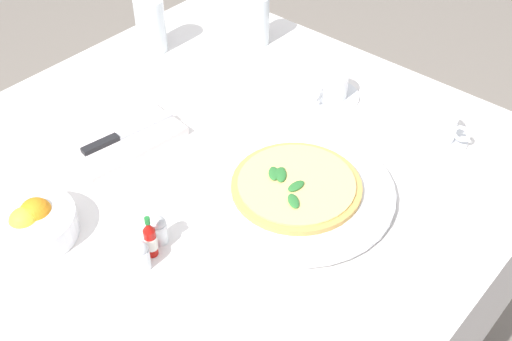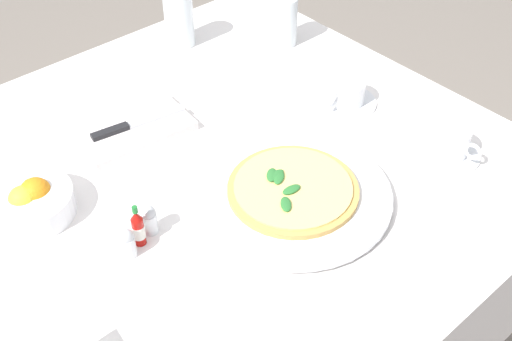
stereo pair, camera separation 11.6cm
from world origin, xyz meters
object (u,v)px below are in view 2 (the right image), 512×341
at_px(dinner_knife, 134,124).
at_px(hot_sauce_bottle, 138,228).
at_px(pepper_shaker, 128,244).
at_px(pizza_plate, 293,194).
at_px(salt_shaker, 150,221).
at_px(pizza, 293,189).
at_px(coffee_cup_near_left, 346,94).
at_px(citrus_bowl, 30,202).
at_px(coffee_cup_back_corner, 449,144).
at_px(water_glass_far_left, 283,24).
at_px(water_glass_far_right, 179,22).
at_px(napkin_folded, 134,130).

xyz_separation_m(dinner_knife, hot_sauce_bottle, (-0.16, -0.25, 0.01)).
bearing_deg(pepper_shaker, pizza_plate, -15.81).
bearing_deg(dinner_knife, salt_shaker, -108.51).
relative_size(pizza, salt_shaker, 4.11).
xyz_separation_m(coffee_cup_near_left, citrus_bowl, (-0.64, 0.14, 0.00)).
bearing_deg(coffee_cup_back_corner, salt_shaker, 158.76).
distance_m(pizza_plate, coffee_cup_near_left, 0.32).
relative_size(dinner_knife, citrus_bowl, 1.30).
height_order(pizza, coffee_cup_back_corner, coffee_cup_back_corner).
height_order(coffee_cup_near_left, coffee_cup_back_corner, coffee_cup_back_corner).
relative_size(coffee_cup_near_left, coffee_cup_back_corner, 1.00).
height_order(coffee_cup_near_left, water_glass_far_left, water_glass_far_left).
bearing_deg(coffee_cup_back_corner, water_glass_far_right, 101.20).
distance_m(pizza_plate, water_glass_far_left, 0.54).
bearing_deg(citrus_bowl, water_glass_far_left, 10.45).
height_order(coffee_cup_near_left, pepper_shaker, same).
relative_size(coffee_cup_back_corner, hot_sauce_bottle, 1.60).
distance_m(napkin_folded, dinner_knife, 0.01).
relative_size(water_glass_far_right, hot_sauce_bottle, 1.54).
bearing_deg(pizza_plate, coffee_cup_back_corner, -19.37).
xyz_separation_m(water_glass_far_right, hot_sauce_bottle, (-0.43, -0.47, -0.02)).
distance_m(water_glass_far_right, hot_sauce_bottle, 0.64).
relative_size(pizza_plate, hot_sauce_bottle, 4.21).
relative_size(water_glass_far_right, napkin_folded, 0.55).
xyz_separation_m(napkin_folded, salt_shaker, (-0.13, -0.24, 0.02)).
height_order(napkin_folded, salt_shaker, salt_shaker).
bearing_deg(coffee_cup_near_left, pizza, -154.65).
bearing_deg(water_glass_far_left, coffee_cup_back_corner, -95.74).
height_order(hot_sauce_bottle, salt_shaker, hot_sauce_bottle).
bearing_deg(pizza, citrus_bowl, 142.88).
height_order(napkin_folded, pepper_shaker, pepper_shaker).
distance_m(water_glass_far_right, pepper_shaker, 0.67).
height_order(coffee_cup_back_corner, pepper_shaker, coffee_cup_back_corner).
xyz_separation_m(pizza_plate, hot_sauce_bottle, (-0.26, 0.09, 0.02)).
height_order(dinner_knife, citrus_bowl, citrus_bowl).
xyz_separation_m(coffee_cup_near_left, hot_sauce_bottle, (-0.54, -0.04, 0.01)).
bearing_deg(salt_shaker, pizza_plate, -23.63).
relative_size(napkin_folded, salt_shaker, 4.12).
height_order(water_glass_far_left, napkin_folded, water_glass_far_left).
bearing_deg(coffee_cup_back_corner, pizza_plate, 160.63).
bearing_deg(citrus_bowl, dinner_knife, 15.34).
height_order(water_glass_far_right, hot_sauce_bottle, water_glass_far_right).
xyz_separation_m(water_glass_far_left, citrus_bowl, (-0.72, -0.13, -0.03)).
distance_m(water_glass_far_right, citrus_bowl, 0.61).
bearing_deg(dinner_knife, pepper_shaker, -115.71).
bearing_deg(pepper_shaker, water_glass_far_right, 46.33).
bearing_deg(citrus_bowl, salt_shaker, -53.22).
height_order(pizza_plate, pizza, pizza).
bearing_deg(water_glass_far_right, pizza, -107.00).
distance_m(water_glass_far_left, hot_sauce_bottle, 0.69).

